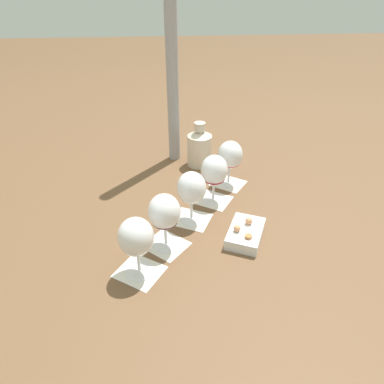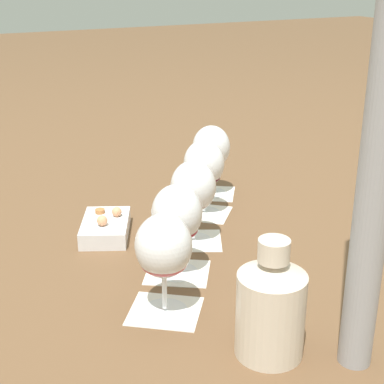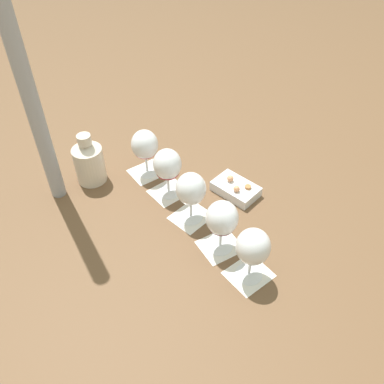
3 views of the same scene
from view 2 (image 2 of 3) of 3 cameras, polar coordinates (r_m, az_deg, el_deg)
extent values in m
plane|color=brown|center=(1.20, 0.00, -4.65)|extent=(8.00, 8.00, 0.00)
cube|color=silver|center=(0.97, -2.65, -11.43)|extent=(0.15, 0.15, 0.00)
cube|color=silver|center=(1.08, -1.42, -7.77)|extent=(0.15, 0.15, 0.00)
cube|color=silver|center=(1.19, -0.07, -4.75)|extent=(0.14, 0.15, 0.00)
cube|color=silver|center=(1.32, 1.13, -2.02)|extent=(0.15, 0.15, 0.00)
cube|color=silver|center=(1.43, 1.82, -0.10)|extent=(0.15, 0.15, 0.00)
cylinder|color=white|center=(0.97, -2.65, -11.25)|extent=(0.07, 0.07, 0.01)
cylinder|color=white|center=(0.95, -2.69, -9.41)|extent=(0.01, 0.01, 0.07)
ellipsoid|color=white|center=(0.91, -2.77, -5.23)|extent=(0.09, 0.09, 0.10)
ellipsoid|color=#CB505A|center=(0.92, -2.74, -6.81)|extent=(0.07, 0.07, 0.03)
cylinder|color=white|center=(1.08, -1.42, -7.60)|extent=(0.07, 0.07, 0.01)
cylinder|color=white|center=(1.06, -1.44, -5.89)|extent=(0.01, 0.01, 0.07)
ellipsoid|color=white|center=(1.03, -1.47, -2.04)|extent=(0.09, 0.09, 0.10)
ellipsoid|color=maroon|center=(1.04, -1.46, -3.65)|extent=(0.07, 0.07, 0.03)
cylinder|color=white|center=(1.19, -0.07, -4.59)|extent=(0.07, 0.07, 0.01)
cylinder|color=white|center=(1.17, -0.07, -3.01)|extent=(0.01, 0.01, 0.07)
ellipsoid|color=white|center=(1.15, -0.08, 0.52)|extent=(0.09, 0.09, 0.10)
ellipsoid|color=maroon|center=(1.15, -0.08, -0.69)|extent=(0.07, 0.07, 0.04)
cylinder|color=white|center=(1.32, 1.13, -1.87)|extent=(0.07, 0.07, 0.01)
cylinder|color=white|center=(1.31, 1.15, -0.42)|extent=(0.01, 0.01, 0.07)
ellipsoid|color=white|center=(1.28, 1.17, 2.80)|extent=(0.09, 0.09, 0.10)
ellipsoid|color=#440C1B|center=(1.29, 1.16, 1.54)|extent=(0.07, 0.07, 0.03)
cylinder|color=white|center=(1.43, 1.82, 0.04)|extent=(0.07, 0.07, 0.01)
cylinder|color=white|center=(1.42, 1.84, 1.39)|extent=(0.01, 0.01, 0.07)
ellipsoid|color=white|center=(1.40, 1.88, 4.38)|extent=(0.09, 0.09, 0.10)
ellipsoid|color=black|center=(1.40, 1.87, 3.41)|extent=(0.07, 0.07, 0.04)
cylinder|color=beige|center=(0.85, 7.60, -11.71)|extent=(0.10, 0.10, 0.13)
cone|color=beige|center=(0.81, 7.86, -7.33)|extent=(0.10, 0.10, 0.02)
cylinder|color=beige|center=(0.80, 7.95, -5.64)|extent=(0.04, 0.04, 0.03)
cube|color=silver|center=(1.22, -8.38, -3.44)|extent=(0.17, 0.15, 0.03)
sphere|color=tan|center=(1.19, -8.70, -2.76)|extent=(0.02, 0.02, 0.02)
cylinder|color=#B2703D|center=(1.25, -8.91, -1.85)|extent=(0.02, 0.02, 0.01)
sphere|color=tan|center=(1.23, -7.31, -1.91)|extent=(0.02, 0.02, 0.02)
camera|label=1|loc=(1.92, -10.48, 24.89)|focal=32.00mm
camera|label=3|loc=(1.83, 23.41, 32.10)|focal=38.00mm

